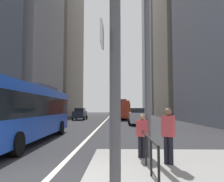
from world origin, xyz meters
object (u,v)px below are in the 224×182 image
Objects in this scene: city_bus_red_distant at (124,108)px; pedestrian_waiting at (142,134)px; car_oncoming_mid at (80,114)px; city_bus_blue_oncoming at (25,110)px; traffic_signal_gantry at (10,1)px; pedestrian_walking at (168,133)px; car_receding_near at (137,116)px; city_bus_red_receding at (121,109)px; street_lamp_post at (147,21)px.

pedestrian_waiting is at bearing -90.80° from city_bus_red_distant.
city_bus_blue_oncoming is at bearing -87.90° from car_oncoming_mid.
traffic_signal_gantry reaches higher than city_bus_red_distant.
city_bus_blue_oncoming reaches higher than pedestrian_walking.
car_oncoming_mid is 30.54m from pedestrian_waiting.
car_receding_near is 18.59m from pedestrian_waiting.
pedestrian_waiting is 1.20m from pedestrian_walking.
city_bus_blue_oncoming is 1.06× the size of city_bus_red_receding.
car_oncoming_mid is at bearing 96.82° from traffic_signal_gantry.
city_bus_red_receding is 33.04m from street_lamp_post.
pedestrian_walking is (1.09, -33.94, -0.69)m from city_bus_red_receding.
city_bus_blue_oncoming is at bearing 144.80° from street_lamp_post.
pedestrian_walking is (7.86, -30.63, 0.16)m from car_oncoming_mid.
city_bus_red_distant is (1.04, 16.79, 0.00)m from city_bus_red_receding.
car_receding_near is at bearing 88.18° from pedestrian_walking.
street_lamp_post is (-0.46, -49.64, 3.45)m from city_bus_red_distant.
city_bus_red_receding is at bearing 96.73° from car_receding_near.
pedestrian_waiting is (-0.24, -0.16, -4.28)m from street_lamp_post.
city_bus_blue_oncoming is 1.89× the size of traffic_signal_gantry.
car_oncoming_mid is (-7.82, -20.10, -0.85)m from city_bus_red_distant.
car_oncoming_mid is 2.42× the size of pedestrian_walking.
pedestrian_waiting is at bearing -89.40° from city_bus_red_receding.
city_bus_red_distant is 31.27m from car_receding_near.
city_bus_red_distant is at bearing 89.47° from street_lamp_post.
traffic_signal_gantry reaches higher than car_receding_near.
car_receding_near is 0.71× the size of traffic_signal_gantry.
street_lamp_post is at bearing -88.98° from city_bus_red_receding.
city_bus_red_distant is at bearing 86.44° from city_bus_red_receding.
car_receding_near is 0.57× the size of street_lamp_post.
city_bus_red_distant is at bearing 81.31° from city_bus_blue_oncoming.
traffic_signal_gantry is at bearing -70.27° from city_bus_blue_oncoming.
city_bus_red_receding is 2.51× the size of car_receding_near.
street_lamp_post is (-1.12, -18.39, 4.29)m from car_receding_near.
car_oncoming_mid is (-6.77, -3.31, -0.85)m from city_bus_red_receding.
city_bus_red_receding is 1.79× the size of traffic_signal_gantry.
pedestrian_walking is at bearing -39.03° from city_bus_blue_oncoming.
street_lamp_post is 4.49× the size of pedestrian_walking.
car_oncoming_mid is at bearing 104.39° from pedestrian_walking.
car_oncoming_mid reaches higher than pedestrian_waiting.
car_oncoming_mid is at bearing 103.48° from pedestrian_waiting.
traffic_signal_gantry is (-4.45, -22.51, 3.14)m from car_receding_near.
pedestrian_walking is at bearing -89.95° from city_bus_red_distant.
traffic_signal_gantry is at bearing -128.00° from pedestrian_waiting.
car_oncoming_mid is 34.04m from traffic_signal_gantry.
car_receding_near is (7.56, 13.85, -0.85)m from city_bus_blue_oncoming.
pedestrian_waiting is at bearing -146.72° from street_lamp_post.
city_bus_red_receding is at bearing -93.56° from city_bus_red_distant.
city_bus_blue_oncoming is 7.82m from pedestrian_waiting.
street_lamp_post is at bearing 33.28° from pedestrian_waiting.
city_bus_blue_oncoming is 7.80× the size of pedestrian_waiting.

